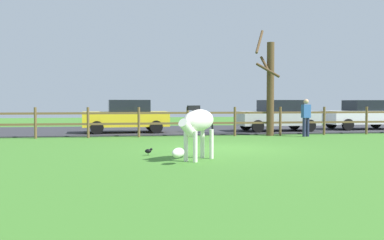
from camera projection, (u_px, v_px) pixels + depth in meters
The scene contains 10 objects.
ground_plane at pixel (224, 148), 13.97m from camera, with size 60.00×60.00×0.00m, color #3D7528.
parking_asphalt at pixel (183, 130), 23.14m from camera, with size 28.00×7.40×0.05m, color #2D2D33.
paddock_fence at pixel (188, 120), 18.80m from camera, with size 21.28×0.11×1.29m.
bare_tree at pixel (270, 86), 19.29m from camera, with size 0.98×1.53×4.81m.
zebra at pixel (197, 124), 11.06m from camera, with size 1.45×1.55×1.41m.
crow_on_grass at pixel (149, 151), 12.13m from camera, with size 0.21×0.10×0.20m.
parked_car_yellow at pixel (126, 116), 20.62m from camera, with size 4.10×2.08×1.56m.
parked_car_silver at pixel (278, 115), 21.74m from camera, with size 4.08×2.04×1.56m.
parked_car_white at pixel (363, 115), 23.15m from camera, with size 4.03×1.94×1.56m.
visitor_near_fence at pixel (306, 116), 18.83m from camera, with size 0.39×0.28×1.64m.
Camera 1 is at (-3.30, -13.57, 1.49)m, focal length 40.43 mm.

